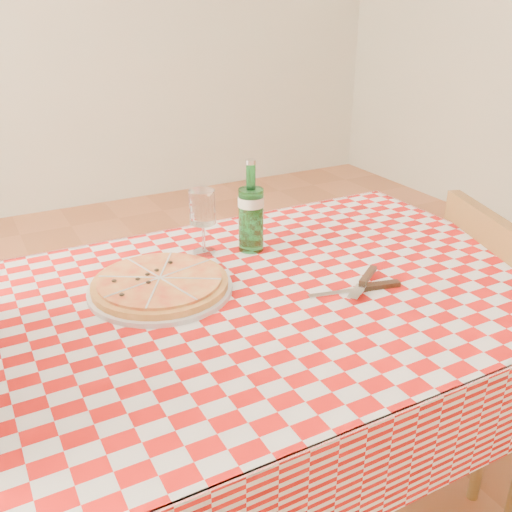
{
  "coord_description": "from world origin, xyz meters",
  "views": [
    {
      "loc": [
        -0.57,
        -0.97,
        1.35
      ],
      "look_at": [
        -0.02,
        0.06,
        0.82
      ],
      "focal_mm": 40.0,
      "sensor_mm": 36.0,
      "label": 1
    }
  ],
  "objects": [
    {
      "name": "dining_table",
      "position": [
        0.0,
        0.0,
        0.66
      ],
      "size": [
        1.2,
        0.8,
        0.75
      ],
      "color": "brown",
      "rests_on": "ground"
    },
    {
      "name": "tablecloth",
      "position": [
        0.0,
        0.0,
        0.75
      ],
      "size": [
        1.3,
        0.9,
        0.01
      ],
      "primitive_type": "cube",
      "color": "#AA0D0A",
      "rests_on": "dining_table"
    },
    {
      "name": "chair_near",
      "position": [
        0.71,
        -0.05,
        0.48
      ],
      "size": [
        0.48,
        0.48,
        0.84
      ],
      "rotation": [
        0.0,
        0.0,
        -0.33
      ],
      "color": "brown",
      "rests_on": "ground"
    },
    {
      "name": "pizza_plate",
      "position": [
        -0.23,
        0.11,
        0.78
      ],
      "size": [
        0.38,
        0.38,
        0.04
      ],
      "primitive_type": null,
      "rotation": [
        0.0,
        0.0,
        0.24
      ],
      "color": "#CA8A43",
      "rests_on": "tablecloth"
    },
    {
      "name": "water_bottle",
      "position": [
        0.05,
        0.22,
        0.88
      ],
      "size": [
        0.07,
        0.07,
        0.24
      ],
      "primitive_type": null,
      "rotation": [
        0.0,
        0.0,
        -0.1
      ],
      "color": "#186227",
      "rests_on": "tablecloth"
    },
    {
      "name": "wine_glass",
      "position": [
        -0.06,
        0.26,
        0.84
      ],
      "size": [
        0.07,
        0.07,
        0.17
      ],
      "primitive_type": null,
      "rotation": [
        0.0,
        0.0,
        -0.08
      ],
      "color": "white",
      "rests_on": "tablecloth"
    },
    {
      "name": "cutlery",
      "position": [
        0.16,
        -0.1,
        0.77
      ],
      "size": [
        0.27,
        0.24,
        0.02
      ],
      "primitive_type": null,
      "rotation": [
        0.0,
        0.0,
        0.26
      ],
      "color": "silver",
      "rests_on": "tablecloth"
    }
  ]
}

